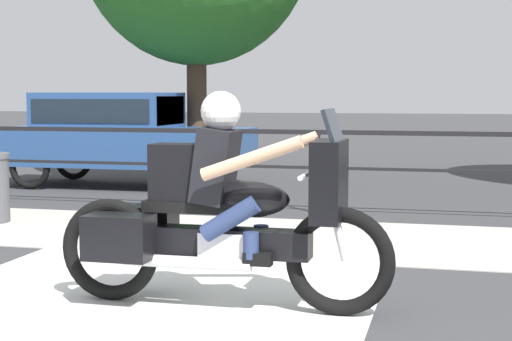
{
  "coord_description": "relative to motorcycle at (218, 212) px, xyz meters",
  "views": [
    {
      "loc": [
        1.67,
        -4.84,
        1.55
      ],
      "look_at": [
        -0.08,
        2.19,
        0.85
      ],
      "focal_mm": 55.0,
      "sensor_mm": 36.0,
      "label": 1
    }
  ],
  "objects": [
    {
      "name": "fence_railing",
      "position": [
        -0.05,
        4.65,
        0.16
      ],
      "size": [
        36.0,
        0.05,
        1.1
      ],
      "color": "black",
      "rests_on": "ground"
    },
    {
      "name": "ground_plane",
      "position": [
        -0.05,
        -0.53,
        -0.7
      ],
      "size": [
        120.0,
        120.0,
        0.0
      ],
      "primitive_type": "plane",
      "color": "#38383A"
    },
    {
      "name": "sidewalk_band",
      "position": [
        -0.05,
        2.87,
        -0.7
      ],
      "size": [
        44.0,
        2.4,
        0.01
      ],
      "primitive_type": "cube",
      "color": "#B7B2A8",
      "rests_on": "ground"
    },
    {
      "name": "motorcycle",
      "position": [
        0.0,
        0.0,
        0.0
      ],
      "size": [
        2.52,
        0.76,
        1.58
      ],
      "rotation": [
        0.0,
        0.0,
        -0.08
      ],
      "color": "black",
      "rests_on": "ground"
    },
    {
      "name": "crosswalk_band",
      "position": [
        -0.61,
        -0.73,
        -0.7
      ],
      "size": [
        3.46,
        6.0,
        0.01
      ],
      "primitive_type": "cube",
      "color": "silver",
      "rests_on": "ground"
    },
    {
      "name": "parked_car",
      "position": [
        -3.85,
        6.88,
        0.21
      ],
      "size": [
        4.29,
        1.66,
        1.58
      ],
      "rotation": [
        0.0,
        0.0,
        0.02
      ],
      "color": "#284C84",
      "rests_on": "ground"
    }
  ]
}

